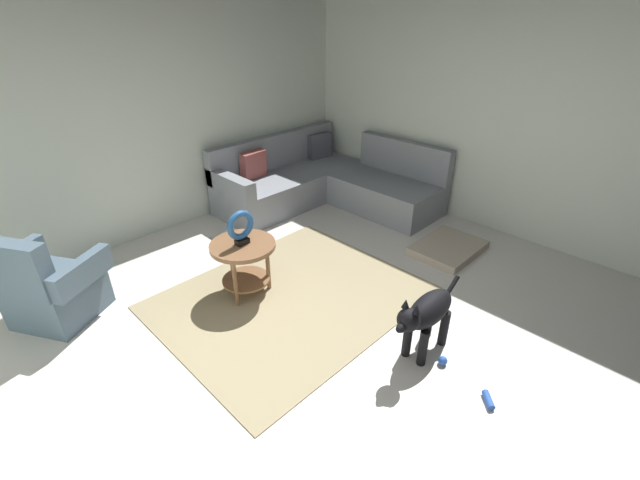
{
  "coord_description": "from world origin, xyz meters",
  "views": [
    {
      "loc": [
        -1.93,
        -1.74,
        2.4
      ],
      "look_at": [
        0.45,
        0.6,
        0.55
      ],
      "focal_mm": 23.38,
      "sensor_mm": 36.0,
      "label": 1
    }
  ],
  "objects_px": {
    "dog_bed_mat": "(448,248)",
    "sectional_couch": "(325,183)",
    "armchair": "(50,288)",
    "torus_sculpture": "(241,227)",
    "dog_toy_rope": "(488,400)",
    "side_table": "(244,255)",
    "dog_toy_ball": "(443,361)",
    "dog": "(426,314)"
  },
  "relations": [
    {
      "from": "sectional_couch",
      "to": "side_table",
      "type": "height_order",
      "value": "sectional_couch"
    },
    {
      "from": "torus_sculpture",
      "to": "dog_bed_mat",
      "type": "relative_size",
      "value": 0.41
    },
    {
      "from": "armchair",
      "to": "dog",
      "type": "distance_m",
      "value": 3.14
    },
    {
      "from": "armchair",
      "to": "side_table",
      "type": "xyz_separation_m",
      "value": [
        1.4,
        -0.87,
        0.09
      ]
    },
    {
      "from": "dog_toy_ball",
      "to": "armchair",
      "type": "bearing_deg",
      "value": 124.98
    },
    {
      "from": "dog_toy_ball",
      "to": "dog_bed_mat",
      "type": "bearing_deg",
      "value": 28.36
    },
    {
      "from": "side_table",
      "to": "dog_toy_ball",
      "type": "relative_size",
      "value": 8.54
    },
    {
      "from": "sectional_couch",
      "to": "dog_toy_rope",
      "type": "bearing_deg",
      "value": -117.57
    },
    {
      "from": "dog_toy_ball",
      "to": "sectional_couch",
      "type": "bearing_deg",
      "value": 60.55
    },
    {
      "from": "sectional_couch",
      "to": "dog_toy_rope",
      "type": "distance_m",
      "value": 3.62
    },
    {
      "from": "sectional_couch",
      "to": "armchair",
      "type": "bearing_deg",
      "value": -178.57
    },
    {
      "from": "torus_sculpture",
      "to": "dog",
      "type": "distance_m",
      "value": 1.74
    },
    {
      "from": "torus_sculpture",
      "to": "dog",
      "type": "height_order",
      "value": "torus_sculpture"
    },
    {
      "from": "armchair",
      "to": "dog_bed_mat",
      "type": "distance_m",
      "value": 3.94
    },
    {
      "from": "sectional_couch",
      "to": "side_table",
      "type": "distance_m",
      "value": 2.28
    },
    {
      "from": "dog_toy_rope",
      "to": "armchair",
      "type": "bearing_deg",
      "value": 119.94
    },
    {
      "from": "side_table",
      "to": "torus_sculpture",
      "type": "height_order",
      "value": "torus_sculpture"
    },
    {
      "from": "dog_bed_mat",
      "to": "sectional_couch",
      "type": "bearing_deg",
      "value": 89.84
    },
    {
      "from": "side_table",
      "to": "dog",
      "type": "height_order",
      "value": "dog"
    },
    {
      "from": "torus_sculpture",
      "to": "dog_toy_rope",
      "type": "xyz_separation_m",
      "value": [
        0.4,
        -2.25,
        -0.69
      ]
    },
    {
      "from": "armchair",
      "to": "dog_bed_mat",
      "type": "xyz_separation_m",
      "value": [
        3.46,
        -1.85,
        -0.28
      ]
    },
    {
      "from": "dog_toy_rope",
      "to": "sectional_couch",
      "type": "bearing_deg",
      "value": 62.43
    },
    {
      "from": "side_table",
      "to": "dog",
      "type": "distance_m",
      "value": 1.71
    },
    {
      "from": "armchair",
      "to": "dog_bed_mat",
      "type": "height_order",
      "value": "armchair"
    },
    {
      "from": "dog",
      "to": "dog_toy_rope",
      "type": "xyz_separation_m",
      "value": [
        -0.1,
        -0.61,
        -0.35
      ]
    },
    {
      "from": "side_table",
      "to": "dog_toy_rope",
      "type": "distance_m",
      "value": 2.31
    },
    {
      "from": "side_table",
      "to": "dog_bed_mat",
      "type": "distance_m",
      "value": 2.31
    },
    {
      "from": "dog",
      "to": "dog_toy_rope",
      "type": "distance_m",
      "value": 0.71
    },
    {
      "from": "torus_sculpture",
      "to": "sectional_couch",
      "type": "bearing_deg",
      "value": 24.81
    },
    {
      "from": "dog_bed_mat",
      "to": "dog",
      "type": "bearing_deg",
      "value": -157.43
    },
    {
      "from": "armchair",
      "to": "sectional_couch",
      "type": "bearing_deg",
      "value": 61.1
    },
    {
      "from": "dog_toy_rope",
      "to": "torus_sculpture",
      "type": "bearing_deg",
      "value": 99.98
    },
    {
      "from": "armchair",
      "to": "torus_sculpture",
      "type": "distance_m",
      "value": 1.69
    },
    {
      "from": "sectional_couch",
      "to": "armchair",
      "type": "height_order",
      "value": "same"
    },
    {
      "from": "torus_sculpture",
      "to": "dog_toy_ball",
      "type": "distance_m",
      "value": 2.01
    },
    {
      "from": "torus_sculpture",
      "to": "dog_toy_rope",
      "type": "relative_size",
      "value": 2.32
    },
    {
      "from": "side_table",
      "to": "torus_sculpture",
      "type": "relative_size",
      "value": 1.84
    },
    {
      "from": "sectional_couch",
      "to": "side_table",
      "type": "xyz_separation_m",
      "value": [
        -2.07,
        -0.96,
        0.13
      ]
    },
    {
      "from": "side_table",
      "to": "torus_sculpture",
      "type": "distance_m",
      "value": 0.29
    },
    {
      "from": "torus_sculpture",
      "to": "dog_toy_ball",
      "type": "bearing_deg",
      "value": -74.97
    },
    {
      "from": "armchair",
      "to": "dog_toy_ball",
      "type": "distance_m",
      "value": 3.31
    },
    {
      "from": "torus_sculpture",
      "to": "dog_toy_rope",
      "type": "distance_m",
      "value": 2.38
    }
  ]
}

